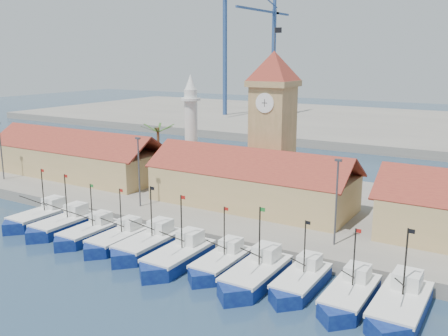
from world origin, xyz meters
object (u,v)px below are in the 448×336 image
Objects in this scene: boat_0 at (39,218)px; clock_tower at (273,120)px; minaret at (191,127)px; boat_5 at (177,258)px.

clock_tower is (21.06, 22.62, 11.21)m from boat_0.
boat_5 is at bearing -58.04° from minaret.
clock_tower reaches higher than boat_5.
boat_5 is 0.61× the size of minaret.
clock_tower is at bearing 92.86° from boat_5.
clock_tower is (-1.19, 23.95, 11.18)m from boat_5.
boat_0 is at bearing -103.83° from minaret.
boat_5 reaches higher than boat_0.
minaret is at bearing 121.96° from boat_5.
clock_tower is at bearing -7.61° from minaret.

